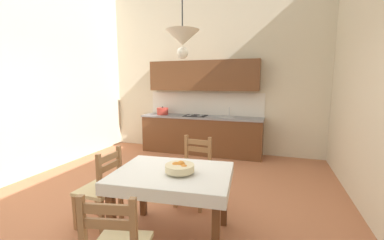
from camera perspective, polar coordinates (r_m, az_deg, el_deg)
ground_plane at (r=3.65m, az=-8.61°, el=-19.75°), size 5.84×6.65×0.10m
wall_back at (r=6.13m, az=4.55°, el=12.03°), size 5.84×0.12×4.11m
wall_left at (r=5.08m, az=-37.80°, el=11.06°), size 0.12×6.65×4.11m
kitchen_cabinetry at (r=5.89m, az=2.20°, el=0.52°), size 2.89×0.63×2.20m
dining_table at (r=2.70m, az=-4.49°, el=-14.56°), size 1.30×1.04×0.75m
dining_chair_tv_side at (r=3.17m, az=-20.36°, el=-14.83°), size 0.42×0.42×0.93m
dining_chair_kitchen_side at (r=3.50m, az=0.48°, el=-12.06°), size 0.45×0.45×0.93m
fruit_bowl at (r=2.57m, az=-2.85°, el=-11.02°), size 0.30×0.30×0.12m
pendant_lamp at (r=2.44m, az=-2.23°, el=18.30°), size 0.32×0.32×0.80m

